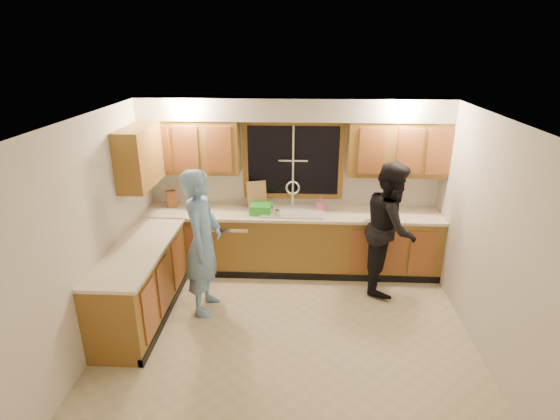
% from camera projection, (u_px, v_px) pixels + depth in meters
% --- Properties ---
extents(floor, '(4.20, 4.20, 0.00)m').
position_uv_depth(floor, '(288.00, 336.00, 5.05)').
color(floor, beige).
rests_on(floor, ground).
extents(ceiling, '(4.20, 4.20, 0.00)m').
position_uv_depth(ceiling, '(290.00, 119.00, 4.15)').
color(ceiling, silver).
extents(wall_back, '(4.20, 0.00, 4.20)m').
position_uv_depth(wall_back, '(293.00, 184.00, 6.37)').
color(wall_back, silver).
rests_on(wall_back, ground).
extents(wall_left, '(0.00, 3.80, 3.80)m').
position_uv_depth(wall_left, '(94.00, 234.00, 4.70)').
color(wall_left, silver).
rests_on(wall_left, ground).
extents(wall_right, '(0.00, 3.80, 3.80)m').
position_uv_depth(wall_right, '(492.00, 243.00, 4.50)').
color(wall_right, silver).
rests_on(wall_right, ground).
extents(base_cabinets_back, '(4.20, 0.60, 0.88)m').
position_uv_depth(base_cabinets_back, '(292.00, 243.00, 6.38)').
color(base_cabinets_back, olive).
rests_on(base_cabinets_back, ground).
extents(base_cabinets_left, '(0.60, 1.90, 0.88)m').
position_uv_depth(base_cabinets_left, '(141.00, 284.00, 5.30)').
color(base_cabinets_left, olive).
rests_on(base_cabinets_left, ground).
extents(countertop_back, '(4.20, 0.63, 0.04)m').
position_uv_depth(countertop_back, '(292.00, 214.00, 6.20)').
color(countertop_back, '#F2E6CB').
rests_on(countertop_back, base_cabinets_back).
extents(countertop_left, '(0.63, 1.90, 0.04)m').
position_uv_depth(countertop_left, '(138.00, 250.00, 5.13)').
color(countertop_left, '#F2E6CB').
rests_on(countertop_left, base_cabinets_left).
extents(upper_cabinets_left, '(1.35, 0.33, 0.75)m').
position_uv_depth(upper_cabinets_left, '(191.00, 146.00, 6.07)').
color(upper_cabinets_left, olive).
rests_on(upper_cabinets_left, wall_back).
extents(upper_cabinets_right, '(1.35, 0.33, 0.75)m').
position_uv_depth(upper_cabinets_right, '(398.00, 149.00, 5.94)').
color(upper_cabinets_right, olive).
rests_on(upper_cabinets_right, wall_back).
extents(upper_cabinets_return, '(0.33, 0.90, 0.75)m').
position_uv_depth(upper_cabinets_return, '(139.00, 157.00, 5.52)').
color(upper_cabinets_return, olive).
rests_on(upper_cabinets_return, wall_left).
extents(soffit, '(4.20, 0.35, 0.30)m').
position_uv_depth(soffit, '(293.00, 109.00, 5.81)').
color(soffit, beige).
rests_on(soffit, wall_back).
extents(window_frame, '(1.44, 0.03, 1.14)m').
position_uv_depth(window_frame, '(293.00, 160.00, 6.23)').
color(window_frame, black).
rests_on(window_frame, wall_back).
extents(sink, '(0.86, 0.52, 0.57)m').
position_uv_depth(sink, '(292.00, 216.00, 6.23)').
color(sink, silver).
rests_on(sink, countertop_back).
extents(dishwasher, '(0.60, 0.56, 0.82)m').
position_uv_depth(dishwasher, '(234.00, 244.00, 6.42)').
color(dishwasher, white).
rests_on(dishwasher, floor).
extents(stove, '(0.58, 0.75, 0.90)m').
position_uv_depth(stove, '(123.00, 310.00, 4.77)').
color(stove, white).
rests_on(stove, floor).
extents(man, '(0.49, 0.70, 1.84)m').
position_uv_depth(man, '(203.00, 243.00, 5.26)').
color(man, '#6B9BCA').
rests_on(man, floor).
extents(woman, '(0.84, 0.99, 1.78)m').
position_uv_depth(woman, '(391.00, 227.00, 5.78)').
color(woman, black).
rests_on(woman, floor).
extents(knife_block, '(0.17, 0.16, 0.24)m').
position_uv_depth(knife_block, '(172.00, 199.00, 6.37)').
color(knife_block, '#9E582B').
rests_on(knife_block, countertop_back).
extents(cutting_board, '(0.30, 0.18, 0.38)m').
position_uv_depth(cutting_board, '(257.00, 194.00, 6.36)').
color(cutting_board, tan).
rests_on(cutting_board, countertop_back).
extents(dish_crate, '(0.31, 0.29, 0.14)m').
position_uv_depth(dish_crate, '(261.00, 209.00, 6.14)').
color(dish_crate, green).
rests_on(dish_crate, countertop_back).
extents(soap_bottle, '(0.11, 0.12, 0.21)m').
position_uv_depth(soap_bottle, '(320.00, 204.00, 6.21)').
color(soap_bottle, '#E45791').
rests_on(soap_bottle, countertop_back).
extents(bowl, '(0.21, 0.21, 0.05)m').
position_uv_depth(bowl, '(377.00, 213.00, 6.11)').
color(bowl, silver).
rests_on(bowl, countertop_back).
extents(can_left, '(0.07, 0.07, 0.11)m').
position_uv_depth(can_left, '(277.00, 214.00, 5.99)').
color(can_left, beige).
rests_on(can_left, countertop_back).
extents(can_right, '(0.08, 0.08, 0.11)m').
position_uv_depth(can_right, '(271.00, 211.00, 6.09)').
color(can_right, beige).
rests_on(can_right, countertop_back).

